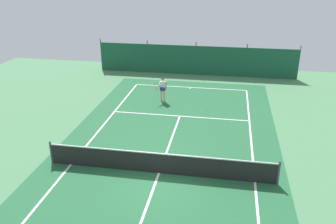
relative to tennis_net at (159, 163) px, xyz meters
name	(u,v)px	position (x,y,z in m)	size (l,w,h in m)	color
ground_plane	(159,173)	(0.00, 0.00, -0.51)	(36.00, 36.00, 0.00)	#4C8456
court_surface	(159,173)	(0.00, 0.00, -0.51)	(11.02, 26.60, 0.01)	#236038
tennis_net	(159,163)	(0.00, 0.00, 0.00)	(10.12, 0.10, 1.10)	black
back_fence	(196,65)	(0.00, 15.85, 0.16)	(16.30, 0.98, 2.70)	#195138
tennis_player	(163,88)	(-1.50, 8.74, 0.45)	(0.77, 0.71, 1.64)	#D8AD8C
tennis_ball_near_player	(124,111)	(-3.52, 6.50, -0.48)	(0.07, 0.07, 0.07)	#CCDB33
tennis_ball_midcourt	(206,110)	(1.51, 7.61, -0.48)	(0.07, 0.07, 0.07)	#CCDB33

